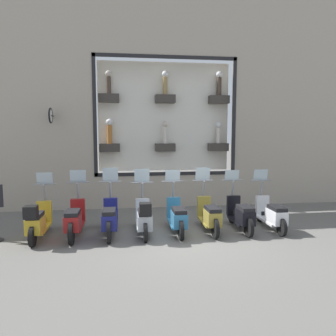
% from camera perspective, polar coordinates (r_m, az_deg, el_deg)
% --- Properties ---
extents(ground_plane, '(120.00, 120.00, 0.00)m').
position_cam_1_polar(ground_plane, '(8.39, 2.76, -12.02)').
color(ground_plane, '#66635E').
extents(building_facade, '(1.17, 36.00, 8.93)m').
position_cam_1_polar(building_facade, '(11.68, -0.44, 15.63)').
color(building_facade, '#ADA08E').
rests_on(building_facade, ground_plane).
extents(scooter_white_0, '(1.79, 0.61, 1.55)m').
position_cam_1_polar(scooter_white_0, '(9.38, 17.65, -7.72)').
color(scooter_white_0, black).
rests_on(scooter_white_0, ground_plane).
extents(scooter_black_1, '(1.80, 0.60, 1.55)m').
position_cam_1_polar(scooter_black_1, '(9.05, 12.63, -7.98)').
color(scooter_black_1, black).
rests_on(scooter_black_1, ground_plane).
extents(scooter_olive_2, '(1.80, 0.60, 1.64)m').
position_cam_1_polar(scooter_olive_2, '(8.79, 7.26, -8.25)').
color(scooter_olive_2, black).
rests_on(scooter_olive_2, ground_plane).
extents(scooter_teal_3, '(1.80, 0.61, 1.58)m').
position_cam_1_polar(scooter_teal_3, '(8.61, 1.62, -8.55)').
color(scooter_teal_3, black).
rests_on(scooter_teal_3, ground_plane).
extents(scooter_silver_4, '(1.79, 0.60, 1.62)m').
position_cam_1_polar(scooter_silver_4, '(8.45, -4.19, -8.62)').
color(scooter_silver_4, black).
rests_on(scooter_silver_4, ground_plane).
extents(scooter_navy_5, '(1.81, 0.61, 1.67)m').
position_cam_1_polar(scooter_navy_5, '(8.52, -10.11, -8.68)').
color(scooter_navy_5, black).
rests_on(scooter_navy_5, ground_plane).
extents(scooter_red_6, '(1.81, 0.61, 1.62)m').
position_cam_1_polar(scooter_red_6, '(8.60, -15.96, -8.70)').
color(scooter_red_6, black).
rests_on(scooter_red_6, ground_plane).
extents(scooter_yellow_7, '(1.80, 0.61, 1.56)m').
position_cam_1_polar(scooter_yellow_7, '(8.70, -21.75, -8.61)').
color(scooter_yellow_7, black).
rests_on(scooter_yellow_7, ground_plane).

